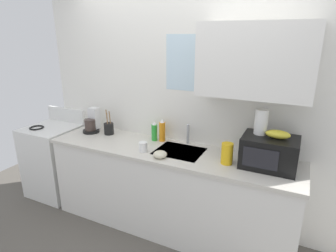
% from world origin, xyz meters
% --- Properties ---
extents(kitchen_wall_assembly, '(3.33, 0.42, 2.50)m').
position_xyz_m(kitchen_wall_assembly, '(0.14, 0.31, 1.35)').
color(kitchen_wall_assembly, white).
rests_on(kitchen_wall_assembly, ground).
extents(counter_unit, '(2.56, 0.63, 0.90)m').
position_xyz_m(counter_unit, '(0.00, 0.00, 0.46)').
color(counter_unit, white).
rests_on(counter_unit, ground).
extents(sink_faucet, '(0.03, 0.03, 0.21)m').
position_xyz_m(sink_faucet, '(0.12, 0.24, 1.01)').
color(sink_faucet, '#B2B5BA').
rests_on(sink_faucet, counter_unit).
extents(stove_range, '(0.60, 0.60, 1.08)m').
position_xyz_m(stove_range, '(-1.63, 0.00, 0.46)').
color(stove_range, white).
rests_on(stove_range, ground).
extents(microwave, '(0.46, 0.35, 0.27)m').
position_xyz_m(microwave, '(0.94, 0.05, 1.04)').
color(microwave, black).
rests_on(microwave, counter_unit).
extents(banana_bunch, '(0.20, 0.11, 0.07)m').
position_xyz_m(banana_bunch, '(1.00, 0.05, 1.20)').
color(banana_bunch, gold).
rests_on(banana_bunch, microwave).
extents(paper_towel_roll, '(0.11, 0.11, 0.22)m').
position_xyz_m(paper_towel_roll, '(0.85, 0.10, 1.28)').
color(paper_towel_roll, white).
rests_on(paper_towel_roll, microwave).
extents(coffee_maker, '(0.19, 0.21, 0.28)m').
position_xyz_m(coffee_maker, '(-1.05, 0.11, 1.00)').
color(coffee_maker, black).
rests_on(coffee_maker, counter_unit).
extents(dish_soap_bottle_orange, '(0.07, 0.07, 0.25)m').
position_xyz_m(dish_soap_bottle_orange, '(-0.16, 0.20, 1.02)').
color(dish_soap_bottle_orange, orange).
rests_on(dish_soap_bottle_orange, counter_unit).
extents(dish_soap_bottle_green, '(0.06, 0.06, 0.21)m').
position_xyz_m(dish_soap_bottle_green, '(-0.25, 0.17, 1.00)').
color(dish_soap_bottle_green, green).
rests_on(dish_soap_bottle_green, counter_unit).
extents(cereal_canister, '(0.10, 0.10, 0.19)m').
position_xyz_m(cereal_canister, '(0.61, -0.05, 1.00)').
color(cereal_canister, gold).
rests_on(cereal_canister, counter_unit).
extents(mug_white, '(0.08, 0.08, 0.09)m').
position_xyz_m(mug_white, '(-0.20, -0.14, 0.95)').
color(mug_white, white).
rests_on(mug_white, counter_unit).
extents(utensil_crock, '(0.11, 0.11, 0.29)m').
position_xyz_m(utensil_crock, '(-0.82, 0.12, 0.97)').
color(utensil_crock, black).
rests_on(utensil_crock, counter_unit).
extents(small_bowl, '(0.13, 0.13, 0.06)m').
position_xyz_m(small_bowl, '(0.02, -0.20, 0.93)').
color(small_bowl, beige).
rests_on(small_bowl, counter_unit).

